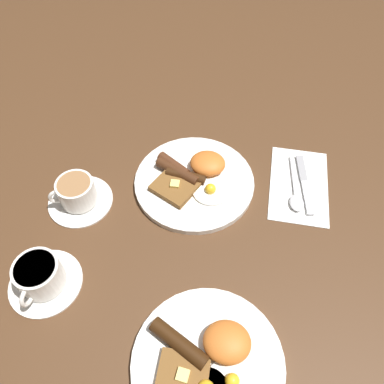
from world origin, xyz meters
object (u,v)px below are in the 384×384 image
at_px(spoon, 296,197).
at_px(breakfast_plate_far, 208,361).
at_px(teacup_near, 77,194).
at_px(knife, 304,180).
at_px(teacup_far, 41,277).
at_px(breakfast_plate_near, 194,179).

bearing_deg(spoon, breakfast_plate_far, -26.70).
distance_m(teacup_near, spoon, 0.49).
height_order(breakfast_plate_far, knife, breakfast_plate_far).
height_order(teacup_far, spoon, teacup_far).
bearing_deg(spoon, breakfast_plate_near, -97.29).
bearing_deg(teacup_near, teacup_far, 88.21).
xyz_separation_m(breakfast_plate_near, breakfast_plate_far, (-0.07, 0.39, 0.00)).
bearing_deg(knife, breakfast_plate_far, -29.03).
bearing_deg(teacup_near, breakfast_plate_far, 137.11).
bearing_deg(breakfast_plate_far, breakfast_plate_near, -79.03).
xyz_separation_m(teacup_near, teacup_far, (0.01, 0.20, 0.00)).
bearing_deg(breakfast_plate_far, spoon, -113.15).
height_order(teacup_near, spoon, teacup_near).
relative_size(breakfast_plate_far, teacup_near, 1.81).
height_order(teacup_far, knife, teacup_far).
relative_size(teacup_near, teacup_far, 1.02).
distance_m(teacup_far, spoon, 0.56).
height_order(knife, spoon, spoon).
relative_size(breakfast_plate_far, spoon, 1.59).
bearing_deg(teacup_near, breakfast_plate_near, -160.32).
relative_size(breakfast_plate_far, knife, 1.51).
bearing_deg(spoon, knife, 154.61).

